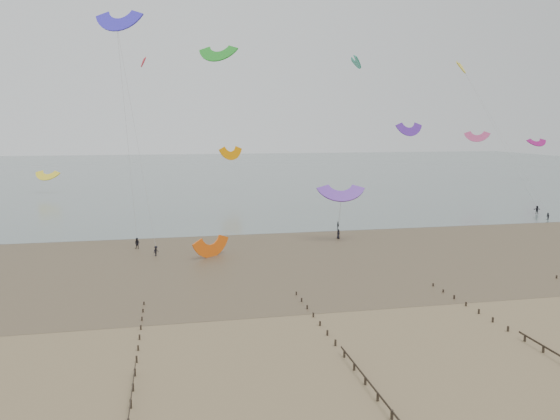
{
  "coord_description": "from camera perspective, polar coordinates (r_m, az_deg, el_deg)",
  "views": [
    {
      "loc": [
        -10.83,
        -50.11,
        20.35
      ],
      "look_at": [
        5.26,
        28.0,
        8.0
      ],
      "focal_mm": 35.0,
      "sensor_mm": 36.0,
      "label": 1
    }
  ],
  "objects": [
    {
      "name": "ground",
      "position": [
        55.16,
        0.53,
        -12.85
      ],
      "size": [
        500.0,
        500.0,
        0.0
      ],
      "primitive_type": "plane",
      "color": "brown",
      "rests_on": "ground"
    },
    {
      "name": "sea_and_shore",
      "position": [
        87.19,
        -6.9,
        -4.75
      ],
      "size": [
        500.0,
        665.0,
        0.03
      ],
      "color": "#475654",
      "rests_on": "ground"
    },
    {
      "name": "kites_airborne",
      "position": [
        140.38,
        -15.47,
        8.63
      ],
      "size": [
        233.96,
        124.65,
        42.26
      ],
      "color": "#DC4A84",
      "rests_on": "ground"
    },
    {
      "name": "kitesurfers",
      "position": [
        107.12,
        6.72,
        -1.73
      ],
      "size": [
        120.87,
        26.07,
        1.87
      ],
      "color": "black",
      "rests_on": "ground"
    },
    {
      "name": "grounded_kite",
      "position": [
        86.56,
        -7.14,
        -4.87
      ],
      "size": [
        7.8,
        7.58,
        3.38
      ],
      "primitive_type": null,
      "rotation": [
        1.54,
        0.0,
        0.67
      ],
      "color": "#ED5A0F",
      "rests_on": "ground"
    }
  ]
}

